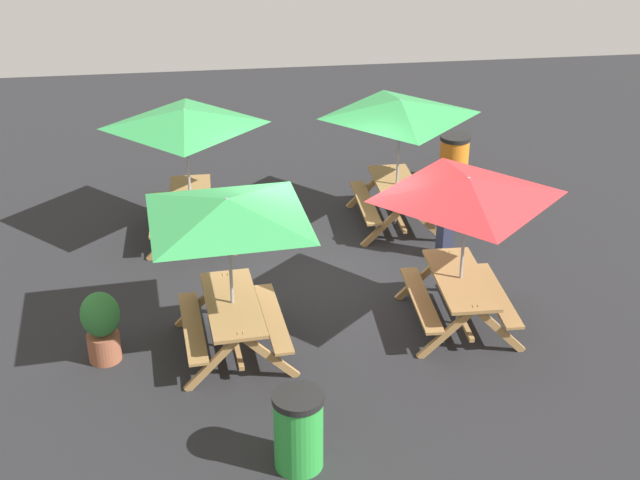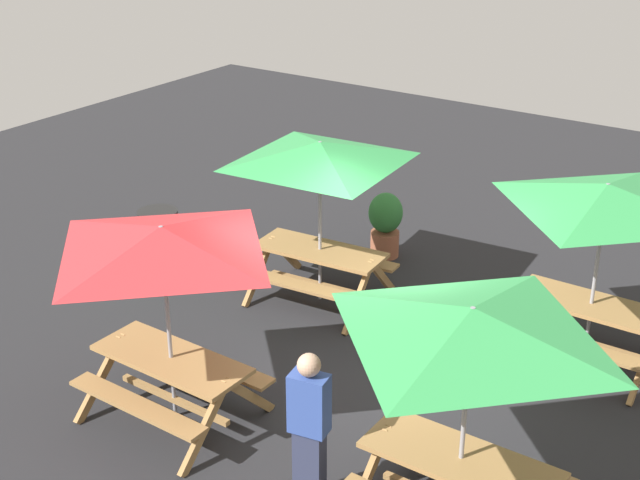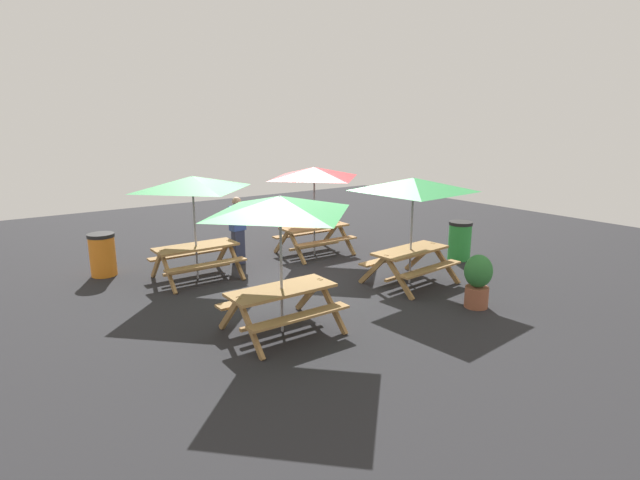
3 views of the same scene
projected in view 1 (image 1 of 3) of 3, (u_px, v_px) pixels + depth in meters
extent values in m
plane|color=#232326|center=(321.00, 284.00, 13.92)|extent=(24.00, 24.00, 0.00)
cube|color=olive|center=(190.00, 197.00, 15.07)|extent=(1.80, 0.71, 0.05)
cube|color=olive|center=(159.00, 214.00, 15.14)|extent=(1.80, 0.27, 0.04)
cube|color=olive|center=(224.00, 211.00, 15.26)|extent=(1.80, 0.27, 0.04)
cube|color=olive|center=(171.00, 199.00, 15.89)|extent=(0.06, 0.80, 0.81)
cube|color=olive|center=(212.00, 197.00, 15.97)|extent=(0.06, 0.80, 0.81)
cube|color=olive|center=(169.00, 238.00, 14.51)|extent=(0.06, 0.80, 0.81)
cube|color=olive|center=(214.00, 236.00, 14.59)|extent=(0.06, 0.80, 0.81)
cube|color=olive|center=(192.00, 225.00, 15.31)|extent=(1.56, 0.08, 0.06)
cylinder|color=gray|center=(189.00, 175.00, 14.88)|extent=(0.04, 0.04, 2.30)
pyramid|color=green|center=(184.00, 117.00, 14.42)|extent=(2.01, 2.01, 0.28)
cube|color=olive|center=(232.00, 304.00, 11.97)|extent=(1.85, 0.85, 0.05)
cube|color=olive|center=(193.00, 327.00, 11.99)|extent=(1.82, 0.41, 0.04)
cube|color=olive|center=(273.00, 318.00, 12.20)|extent=(1.82, 0.41, 0.04)
cube|color=olive|center=(201.00, 301.00, 12.74)|extent=(0.13, 0.80, 0.81)
cube|color=olive|center=(252.00, 296.00, 12.88)|extent=(0.13, 0.80, 0.81)
cube|color=olive|center=(213.00, 363.00, 11.39)|extent=(0.13, 0.80, 0.81)
cube|color=olive|center=(269.00, 356.00, 11.53)|extent=(0.13, 0.80, 0.81)
cube|color=olive|center=(234.00, 337.00, 12.20)|extent=(1.56, 0.20, 0.06)
cylinder|color=gray|center=(231.00, 278.00, 11.78)|extent=(0.04, 0.04, 2.30)
pyramid|color=green|center=(227.00, 208.00, 11.32)|extent=(2.82, 2.82, 0.28)
cube|color=olive|center=(397.00, 186.00, 15.50)|extent=(1.80, 0.70, 0.05)
cube|color=olive|center=(365.00, 202.00, 15.57)|extent=(1.80, 0.26, 0.04)
cube|color=olive|center=(427.00, 199.00, 15.70)|extent=(1.80, 0.26, 0.04)
cube|color=olive|center=(368.00, 188.00, 16.32)|extent=(0.06, 0.80, 0.81)
cube|color=olive|center=(407.00, 186.00, 16.40)|extent=(0.06, 0.80, 0.81)
cube|color=olive|center=(384.00, 225.00, 14.94)|extent=(0.06, 0.80, 0.81)
cube|color=olive|center=(427.00, 223.00, 15.02)|extent=(0.06, 0.80, 0.81)
cube|color=olive|center=(396.00, 212.00, 15.74)|extent=(1.56, 0.07, 0.06)
cylinder|color=gray|center=(398.00, 164.00, 15.31)|extent=(0.04, 0.04, 2.30)
pyramid|color=green|center=(400.00, 108.00, 14.85)|extent=(2.00, 2.00, 0.28)
cube|color=olive|center=(460.00, 279.00, 12.57)|extent=(1.81, 0.73, 0.05)
cube|color=olive|center=(421.00, 299.00, 12.64)|extent=(1.80, 0.29, 0.04)
cube|color=olive|center=(496.00, 295.00, 12.75)|extent=(1.80, 0.29, 0.04)
cube|color=olive|center=(422.00, 277.00, 13.39)|extent=(0.07, 0.80, 0.81)
cube|color=olive|center=(469.00, 274.00, 13.46)|extent=(0.07, 0.80, 0.81)
cube|color=olive|center=(447.00, 333.00, 12.01)|extent=(0.07, 0.80, 0.81)
cube|color=olive|center=(499.00, 330.00, 12.08)|extent=(0.07, 0.80, 0.81)
cube|color=olive|center=(458.00, 311.00, 12.80)|extent=(1.56, 0.10, 0.06)
cylinder|color=gray|center=(462.00, 254.00, 12.38)|extent=(0.04, 0.04, 2.30)
pyramid|color=red|center=(468.00, 187.00, 11.92)|extent=(2.03, 2.03, 0.28)
cylinder|color=orange|center=(454.00, 162.00, 17.25)|extent=(0.56, 0.56, 0.90)
cylinder|color=black|center=(455.00, 138.00, 17.03)|extent=(0.59, 0.59, 0.08)
cylinder|color=green|center=(298.00, 433.00, 10.03)|extent=(0.56, 0.56, 0.90)
cylinder|color=black|center=(298.00, 398.00, 9.81)|extent=(0.59, 0.59, 0.08)
cylinder|color=#935138|center=(104.00, 347.00, 12.02)|extent=(0.44, 0.44, 0.40)
ellipsoid|color=#2D7233|center=(100.00, 314.00, 11.78)|extent=(0.52, 0.52, 0.63)
cube|color=#2D334C|center=(445.00, 233.00, 14.56)|extent=(0.31, 0.23, 0.85)
cube|color=#334C99|center=(448.00, 192.00, 14.23)|extent=(0.39, 0.28, 0.60)
sphere|color=tan|center=(449.00, 169.00, 14.05)|extent=(0.22, 0.22, 0.22)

